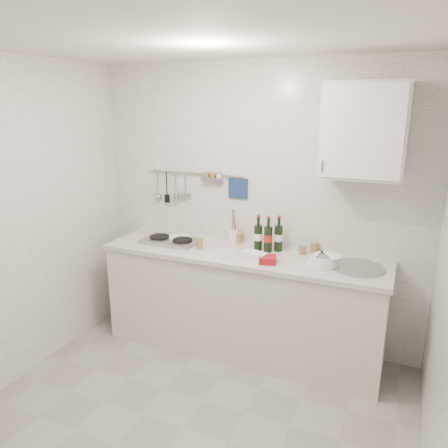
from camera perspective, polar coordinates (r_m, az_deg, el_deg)
name	(u,v)px	position (r m, az deg, el deg)	size (l,w,h in m)	color
floor	(184,428)	(3.31, -5.31, -24.98)	(3.00, 3.00, 0.00)	gray
ceiling	(172,34)	(2.54, -6.84, 23.40)	(3.00, 3.00, 0.00)	silver
back_wall	(255,207)	(3.90, 4.08, 2.22)	(3.00, 0.02, 2.50)	silver
wall_left	(1,229)	(3.63, -27.16, -0.55)	(0.02, 2.80, 2.50)	silver
counter	(243,304)	(3.91, 2.46, -10.45)	(2.44, 0.64, 0.96)	beige
wall_rail	(193,184)	(4.07, -4.01, 5.30)	(0.98, 0.09, 0.34)	#93969B
wall_cabinet	(365,131)	(3.43, 17.88, 11.52)	(0.60, 0.38, 0.70)	beige
plate_stack_hob	(180,239)	(4.05, -5.80, -1.91)	(0.24, 0.23, 0.03)	#4B5EAA
plate_stack_sink	(324,260)	(3.51, 12.96, -4.63)	(0.26, 0.25, 0.09)	white
wine_bottles	(268,233)	(3.73, 5.81, -1.24)	(0.24, 0.13, 0.31)	black
butter_dish	(254,256)	(3.55, 3.96, -4.15)	(0.21, 0.11, 0.06)	white
strawberry_punnet	(268,260)	(3.49, 5.72, -4.66)	(0.13, 0.13, 0.06)	#A91217
utensil_crock	(233,235)	(3.96, 1.22, -1.41)	(0.08, 0.08, 0.31)	white
jar_a	(239,237)	(3.96, 1.97, -1.75)	(0.07, 0.07, 0.10)	olive
jar_b	(314,247)	(3.79, 11.72, -2.95)	(0.07, 0.07, 0.09)	olive
jar_c	(303,249)	(3.72, 10.23, -3.29)	(0.06, 0.06, 0.08)	olive
jar_d	(199,243)	(3.81, -3.23, -2.44)	(0.06, 0.06, 0.10)	olive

